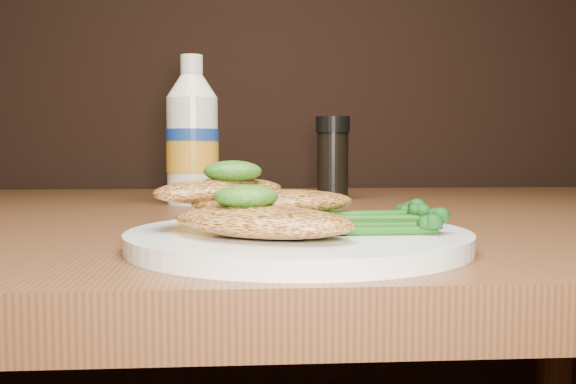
{
  "coord_description": "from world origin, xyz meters",
  "views": [
    {
      "loc": [
        0.01,
        0.31,
        0.82
      ],
      "look_at": [
        0.04,
        0.8,
        0.79
      ],
      "focal_mm": 41.93,
      "sensor_mm": 36.0,
      "label": 1
    }
  ],
  "objects": [
    {
      "name": "plate",
      "position": [
        0.05,
        0.78,
        0.76
      ],
      "size": [
        0.25,
        0.25,
        0.01
      ],
      "primitive_type": "cylinder",
      "color": "white",
      "rests_on": "dining_table"
    },
    {
      "name": "pesto_back",
      "position": [
        0.0,
        0.82,
        0.8
      ],
      "size": [
        0.05,
        0.04,
        0.02
      ],
      "primitive_type": "ellipsoid",
      "rotation": [
        0.0,
        0.0,
        0.04
      ],
      "color": "black",
      "rests_on": "chicken_back"
    },
    {
      "name": "pepper_grinder",
      "position": [
        0.13,
        1.2,
        0.81
      ],
      "size": [
        0.06,
        0.06,
        0.11
      ],
      "primitive_type": null,
      "rotation": [
        0.0,
        0.0,
        0.35
      ],
      "color": "black",
      "rests_on": "dining_table"
    },
    {
      "name": "pesto_front",
      "position": [
        0.01,
        0.76,
        0.79
      ],
      "size": [
        0.05,
        0.04,
        0.02
      ],
      "primitive_type": "ellipsoid",
      "rotation": [
        0.0,
        0.0,
        0.05
      ],
      "color": "black",
      "rests_on": "chicken_front"
    },
    {
      "name": "mayo_bottle",
      "position": [
        -0.05,
        1.15,
        0.84
      ],
      "size": [
        0.07,
        0.07,
        0.18
      ],
      "primitive_type": null,
      "rotation": [
        0.0,
        0.0,
        -0.11
      ],
      "color": "white",
      "rests_on": "dining_table"
    },
    {
      "name": "chicken_back",
      "position": [
        -0.01,
        0.82,
        0.79
      ],
      "size": [
        0.13,
        0.13,
        0.02
      ],
      "primitive_type": "ellipsoid",
      "rotation": [
        0.0,
        0.0,
        0.81
      ],
      "color": "#C7893F",
      "rests_on": "plate"
    },
    {
      "name": "chicken_mid",
      "position": [
        0.03,
        0.81,
        0.78
      ],
      "size": [
        0.14,
        0.09,
        0.02
      ],
      "primitive_type": "ellipsoid",
      "rotation": [
        0.0,
        0.0,
        0.23
      ],
      "color": "#C7893F",
      "rests_on": "plate"
    },
    {
      "name": "chicken_front",
      "position": [
        0.02,
        0.75,
        0.77
      ],
      "size": [
        0.15,
        0.13,
        0.02
      ],
      "primitive_type": "ellipsoid",
      "rotation": [
        0.0,
        0.0,
        -0.56
      ],
      "color": "#C7893F",
      "rests_on": "plate"
    },
    {
      "name": "broccolini_bundle",
      "position": [
        0.1,
        0.79,
        0.77
      ],
      "size": [
        0.14,
        0.12,
        0.02
      ],
      "primitive_type": null,
      "rotation": [
        0.0,
        0.0,
        -0.3
      ],
      "color": "#184D11",
      "rests_on": "plate"
    }
  ]
}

